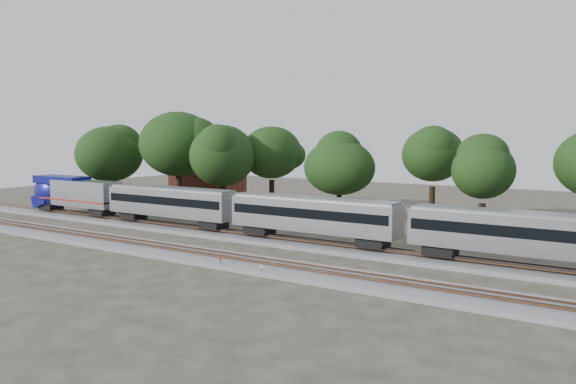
% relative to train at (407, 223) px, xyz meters
% --- Properties ---
extents(ground, '(160.00, 160.00, 0.00)m').
position_rel_train_xyz_m(ground, '(-14.84, -6.00, -3.28)').
color(ground, '#383328').
rests_on(ground, ground).
extents(track_far, '(160.00, 5.00, 0.73)m').
position_rel_train_xyz_m(track_far, '(-14.84, -0.00, -3.07)').
color(track_far, slate).
rests_on(track_far, ground).
extents(track_near, '(160.00, 5.00, 0.73)m').
position_rel_train_xyz_m(track_near, '(-14.84, -10.00, -3.07)').
color(track_near, slate).
rests_on(track_near, ground).
extents(train, '(112.32, 3.21, 4.73)m').
position_rel_train_xyz_m(train, '(0.00, 0.00, 0.00)').
color(train, silver).
rests_on(train, ground).
extents(switch_stand_red, '(0.33, 0.11, 1.06)m').
position_rel_train_xyz_m(switch_stand_red, '(-11.60, -12.13, -2.60)').
color(switch_stand_red, '#512D19').
rests_on(switch_stand_red, ground).
extents(switch_stand_white, '(0.29, 0.11, 0.92)m').
position_rel_train_xyz_m(switch_stand_white, '(-7.31, -12.24, -2.69)').
color(switch_stand_white, '#512D19').
rests_on(switch_stand_white, ground).
extents(switch_lever, '(0.52, 0.34, 0.30)m').
position_rel_train_xyz_m(switch_lever, '(-10.05, -11.84, -3.13)').
color(switch_lever, '#512D19').
rests_on(switch_lever, ground).
extents(brick_building, '(11.92, 9.02, 5.35)m').
position_rel_train_xyz_m(brick_building, '(-45.73, 25.71, -0.58)').
color(brick_building, maroon).
rests_on(brick_building, ground).
extents(tree_0, '(8.32, 8.32, 11.72)m').
position_rel_train_xyz_m(tree_0, '(-50.45, 8.94, 4.88)').
color(tree_0, black).
rests_on(tree_0, ground).
extents(tree_1, '(9.91, 9.91, 13.97)m').
position_rel_train_xyz_m(tree_1, '(-39.33, 12.00, 6.46)').
color(tree_1, black).
rests_on(tree_1, ground).
extents(tree_2, '(8.38, 8.38, 11.81)m').
position_rel_train_xyz_m(tree_2, '(-30.79, 11.65, 4.95)').
color(tree_2, black).
rests_on(tree_2, ground).
extents(tree_3, '(8.69, 8.69, 12.25)m').
position_rel_train_xyz_m(tree_3, '(-27.72, 18.90, 5.26)').
color(tree_3, black).
rests_on(tree_3, ground).
extents(tree_4, '(7.11, 7.11, 10.03)m').
position_rel_train_xyz_m(tree_4, '(-14.70, 14.89, 3.70)').
color(tree_4, black).
rests_on(tree_4, ground).
extents(tree_5, '(8.80, 8.80, 12.40)m').
position_rel_train_xyz_m(tree_5, '(-4.66, 20.63, 5.36)').
color(tree_5, black).
rests_on(tree_5, ground).
extents(tree_6, '(7.56, 7.56, 10.65)m').
position_rel_train_xyz_m(tree_6, '(3.56, 11.87, 4.13)').
color(tree_6, black).
rests_on(tree_6, ground).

